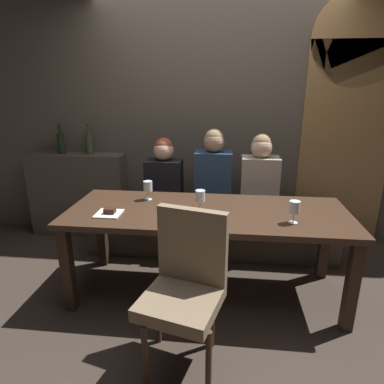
% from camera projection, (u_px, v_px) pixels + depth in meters
% --- Properties ---
extents(ground, '(9.00, 9.00, 0.00)m').
position_uv_depth(ground, '(206.00, 291.00, 2.83)').
color(ground, '#382D26').
extents(back_wall_tiled, '(6.00, 0.12, 3.00)m').
position_uv_depth(back_wall_tiled, '(216.00, 103.00, 3.53)').
color(back_wall_tiled, brown).
rests_on(back_wall_tiled, ground).
extents(arched_door, '(0.90, 0.05, 2.55)m').
position_uv_depth(arched_door, '(348.00, 117.00, 3.36)').
color(arched_door, olive).
rests_on(arched_door, ground).
extents(back_counter, '(1.10, 0.28, 0.95)m').
position_uv_depth(back_counter, '(79.00, 194.00, 3.83)').
color(back_counter, '#494138').
rests_on(back_counter, ground).
extents(dining_table, '(2.20, 0.84, 0.74)m').
position_uv_depth(dining_table, '(207.00, 220.00, 2.63)').
color(dining_table, '#342217').
rests_on(dining_table, ground).
extents(banquette_bench, '(2.50, 0.44, 0.45)m').
position_uv_depth(banquette_bench, '(211.00, 232.00, 3.43)').
color(banquette_bench, '#40352A').
rests_on(banquette_bench, ground).
extents(chair_near_side, '(0.54, 0.54, 0.98)m').
position_uv_depth(chair_near_side, '(186.00, 281.00, 1.99)').
color(chair_near_side, '#3D281C').
rests_on(chair_near_side, ground).
extents(diner_redhead, '(0.36, 0.24, 0.74)m').
position_uv_depth(diner_redhead, '(164.00, 177.00, 3.33)').
color(diner_redhead, black).
rests_on(diner_redhead, banquette_bench).
extents(diner_bearded, '(0.36, 0.24, 0.83)m').
position_uv_depth(diner_bearded, '(213.00, 174.00, 3.26)').
color(diner_bearded, navy).
rests_on(diner_bearded, banquette_bench).
extents(diner_far_end, '(0.36, 0.24, 0.80)m').
position_uv_depth(diner_far_end, '(260.00, 178.00, 3.20)').
color(diner_far_end, '#9E9384').
rests_on(diner_far_end, banquette_bench).
extents(wine_bottle_dark_red, '(0.08, 0.08, 0.33)m').
position_uv_depth(wine_bottle_dark_red, '(61.00, 143.00, 3.67)').
color(wine_bottle_dark_red, black).
rests_on(wine_bottle_dark_red, back_counter).
extents(wine_bottle_pale_label, '(0.08, 0.08, 0.33)m').
position_uv_depth(wine_bottle_pale_label, '(89.00, 143.00, 3.65)').
color(wine_bottle_pale_label, '#384728').
rests_on(wine_bottle_pale_label, back_counter).
extents(wine_glass_near_right, '(0.08, 0.08, 0.16)m').
position_uv_depth(wine_glass_near_right, '(200.00, 196.00, 2.56)').
color(wine_glass_near_right, silver).
rests_on(wine_glass_near_right, dining_table).
extents(wine_glass_end_right, '(0.08, 0.08, 0.16)m').
position_uv_depth(wine_glass_end_right, '(295.00, 207.00, 2.33)').
color(wine_glass_end_right, silver).
rests_on(wine_glass_end_right, dining_table).
extents(wine_glass_end_left, '(0.08, 0.08, 0.16)m').
position_uv_depth(wine_glass_end_left, '(148.00, 187.00, 2.81)').
color(wine_glass_end_left, silver).
rests_on(wine_glass_end_left, dining_table).
extents(espresso_cup, '(0.12, 0.12, 0.06)m').
position_uv_depth(espresso_cup, '(209.00, 219.00, 2.36)').
color(espresso_cup, white).
rests_on(espresso_cup, dining_table).
extents(dessert_plate, '(0.19, 0.19, 0.05)m').
position_uv_depth(dessert_plate, '(109.00, 213.00, 2.52)').
color(dessert_plate, white).
rests_on(dessert_plate, dining_table).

